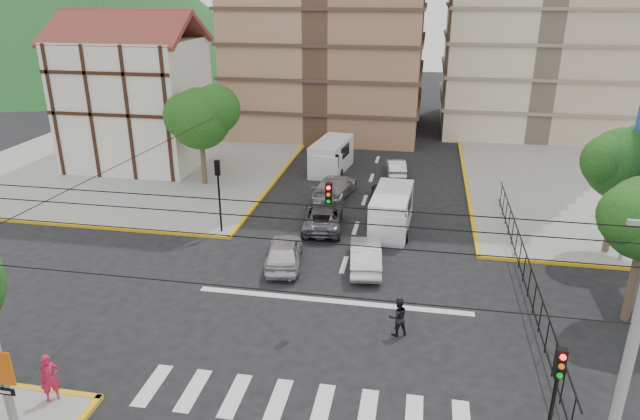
% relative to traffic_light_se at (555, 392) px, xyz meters
% --- Properties ---
extents(ground, '(160.00, 160.00, 0.00)m').
position_rel_traffic_light_se_xyz_m(ground, '(-7.80, 7.80, -3.11)').
color(ground, black).
rests_on(ground, ground).
extents(sidewalk_nw, '(26.00, 26.00, 0.15)m').
position_rel_traffic_light_se_xyz_m(sidewalk_nw, '(-27.80, 27.80, -3.04)').
color(sidewalk_nw, gray).
rests_on(sidewalk_nw, ground).
extents(crosswalk_stripes, '(12.00, 2.40, 0.01)m').
position_rel_traffic_light_se_xyz_m(crosswalk_stripes, '(-7.80, 1.80, -3.11)').
color(crosswalk_stripes, silver).
rests_on(crosswalk_stripes, ground).
extents(stop_line, '(13.00, 0.40, 0.01)m').
position_rel_traffic_light_se_xyz_m(stop_line, '(-7.80, 9.00, -3.11)').
color(stop_line, silver).
rests_on(stop_line, ground).
extents(tudor_building, '(10.80, 8.05, 12.23)m').
position_rel_traffic_light_se_xyz_m(tudor_building, '(-26.80, 27.80, 2.14)').
color(tudor_building, silver).
rests_on(tudor_building, ground).
extents(park_fence, '(0.10, 22.50, 1.66)m').
position_rel_traffic_light_se_xyz_m(park_fence, '(1.20, 12.30, -3.11)').
color(park_fence, black).
rests_on(park_fence, ground).
extents(tree_park_c, '(4.65, 3.80, 7.25)m').
position_rel_traffic_light_se_xyz_m(tree_park_c, '(6.29, 16.81, 2.22)').
color(tree_park_c, '#473828').
rests_on(tree_park_c, ground).
extents(tree_tudor, '(5.39, 4.40, 7.43)m').
position_rel_traffic_light_se_xyz_m(tree_tudor, '(-19.70, 23.81, 2.11)').
color(tree_tudor, '#473828').
rests_on(tree_tudor, ground).
extents(traffic_light_se, '(0.28, 0.22, 4.40)m').
position_rel_traffic_light_se_xyz_m(traffic_light_se, '(0.00, 0.00, 0.00)').
color(traffic_light_se, black).
rests_on(traffic_light_se, ground).
extents(traffic_light_nw, '(0.28, 0.22, 4.40)m').
position_rel_traffic_light_se_xyz_m(traffic_light_nw, '(-15.60, 15.60, 0.00)').
color(traffic_light_nw, black).
rests_on(traffic_light_nw, ground).
extents(traffic_light_hanging, '(18.00, 9.12, 0.92)m').
position_rel_traffic_light_se_xyz_m(traffic_light_hanging, '(-7.80, 5.76, 2.79)').
color(traffic_light_hanging, black).
rests_on(traffic_light_hanging, ground).
extents(utility_pole_se, '(1.40, 0.28, 9.00)m').
position_rel_traffic_light_se_xyz_m(utility_pole_se, '(1.20, -1.20, 1.65)').
color(utility_pole_se, slate).
rests_on(utility_pole_se, ground).
extents(district_sign, '(0.90, 0.12, 3.20)m').
position_rel_traffic_light_se_xyz_m(district_sign, '(-16.60, -1.44, -0.66)').
color(district_sign, slate).
rests_on(district_sign, ground).
extents(van_right_lane, '(2.38, 5.44, 2.40)m').
position_rel_traffic_light_se_xyz_m(van_right_lane, '(-5.69, 17.72, -1.94)').
color(van_right_lane, silver).
rests_on(van_right_lane, ground).
extents(van_left_lane, '(2.87, 5.78, 2.49)m').
position_rel_traffic_light_se_xyz_m(van_left_lane, '(-11.15, 28.64, -1.90)').
color(van_left_lane, silver).
rests_on(van_left_lane, ground).
extents(car_silver_front_left, '(2.51, 4.76, 1.54)m').
position_rel_traffic_light_se_xyz_m(car_silver_front_left, '(-10.93, 12.24, -2.34)').
color(car_silver_front_left, silver).
rests_on(car_silver_front_left, ground).
extents(car_white_front_right, '(2.11, 4.65, 1.48)m').
position_rel_traffic_light_se_xyz_m(car_white_front_right, '(-6.66, 12.66, -2.37)').
color(car_white_front_right, silver).
rests_on(car_white_front_right, ground).
extents(car_grey_mid_left, '(2.83, 5.23, 1.39)m').
position_rel_traffic_light_se_xyz_m(car_grey_mid_left, '(-9.78, 17.51, -2.42)').
color(car_grey_mid_left, '#525459').
rests_on(car_grey_mid_left, ground).
extents(car_silver_rear_left, '(2.81, 5.46, 1.51)m').
position_rel_traffic_light_se_xyz_m(car_silver_rear_left, '(-9.94, 23.13, -2.35)').
color(car_silver_rear_left, '#A6A6AA').
rests_on(car_silver_rear_left, ground).
extents(car_darkgrey_mid_right, '(1.55, 3.62, 1.22)m').
position_rel_traffic_light_se_xyz_m(car_darkgrey_mid_right, '(-6.69, 22.92, -2.50)').
color(car_darkgrey_mid_right, black).
rests_on(car_darkgrey_mid_right, ground).
extents(car_white_rear_right, '(1.88, 4.01, 1.27)m').
position_rel_traffic_light_se_xyz_m(car_white_rear_right, '(-6.02, 28.85, -2.48)').
color(car_white_rear_right, silver).
rests_on(car_white_rear_right, ground).
extents(pedestrian_sw_corner, '(0.78, 0.76, 1.81)m').
position_rel_traffic_light_se_xyz_m(pedestrian_sw_corner, '(-16.40, 0.30, -2.06)').
color(pedestrian_sw_corner, '#BB1C43').
rests_on(pedestrian_sw_corner, sidewalk_sw).
extents(pedestrian_crosswalk, '(1.03, 0.94, 1.72)m').
position_rel_traffic_light_se_xyz_m(pedestrian_crosswalk, '(-4.67, 6.78, -2.25)').
color(pedestrian_crosswalk, black).
rests_on(pedestrian_crosswalk, ground).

